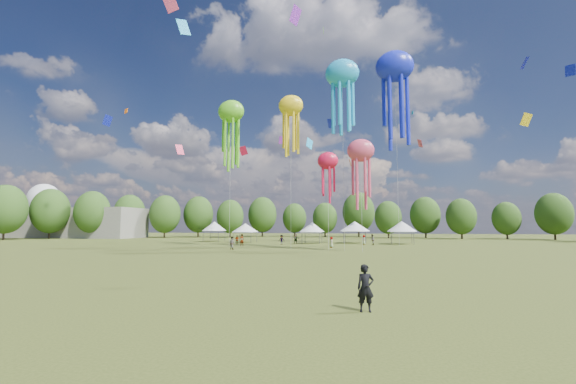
# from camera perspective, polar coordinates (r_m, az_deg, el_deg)

# --- Properties ---
(ground) EXTENTS (300.00, 300.00, 0.00)m
(ground) POSITION_cam_1_polar(r_m,az_deg,el_deg) (18.71, -19.08, -14.53)
(ground) COLOR #384416
(ground) RESTS_ON ground
(observer_main) EXTENTS (0.70, 0.54, 1.71)m
(observer_main) POSITION_cam_1_polar(r_m,az_deg,el_deg) (14.46, 11.71, -14.10)
(observer_main) COLOR black
(observer_main) RESTS_ON ground
(spectator_near) EXTENTS (1.06, 0.98, 1.74)m
(spectator_near) POSITION_cam_1_polar(r_m,az_deg,el_deg) (51.21, -8.48, -7.69)
(spectator_near) COLOR gray
(spectator_near) RESTS_ON ground
(spectators_far) EXTENTS (23.86, 13.48, 1.90)m
(spectators_far) POSITION_cam_1_polar(r_m,az_deg,el_deg) (63.96, 2.97, -7.26)
(spectators_far) COLOR gray
(spectators_far) RESTS_ON ground
(festival_tents) EXTENTS (41.83, 9.08, 4.10)m
(festival_tents) POSITION_cam_1_polar(r_m,az_deg,el_deg) (70.98, 2.86, -5.30)
(festival_tents) COLOR #47474C
(festival_tents) RESTS_ON ground
(show_kites) EXTENTS (30.83, 19.66, 32.68)m
(show_kites) POSITION_cam_1_polar(r_m,az_deg,el_deg) (59.99, 9.35, 13.33)
(show_kites) COLOR yellow
(show_kites) RESTS_ON ground
(small_kites) EXTENTS (65.76, 57.16, 43.59)m
(small_kites) POSITION_cam_1_polar(r_m,az_deg,el_deg) (63.60, 2.60, 18.40)
(small_kites) COLOR yellow
(small_kites) RESTS_ON ground
(treeline) EXTENTS (201.57, 95.24, 13.43)m
(treeline) POSITION_cam_1_polar(r_m,az_deg,el_deg) (79.44, 3.19, -2.76)
(treeline) COLOR #38281C
(treeline) RESTS_ON ground
(hangar) EXTENTS (40.00, 12.00, 8.00)m
(hangar) POSITION_cam_1_polar(r_m,az_deg,el_deg) (119.86, -30.03, -4.12)
(hangar) COLOR gray
(hangar) RESTS_ON ground
(radome) EXTENTS (9.00, 9.00, 16.00)m
(radome) POSITION_cam_1_polar(r_m,az_deg,el_deg) (135.54, -33.13, -1.48)
(radome) COLOR white
(radome) RESTS_ON ground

